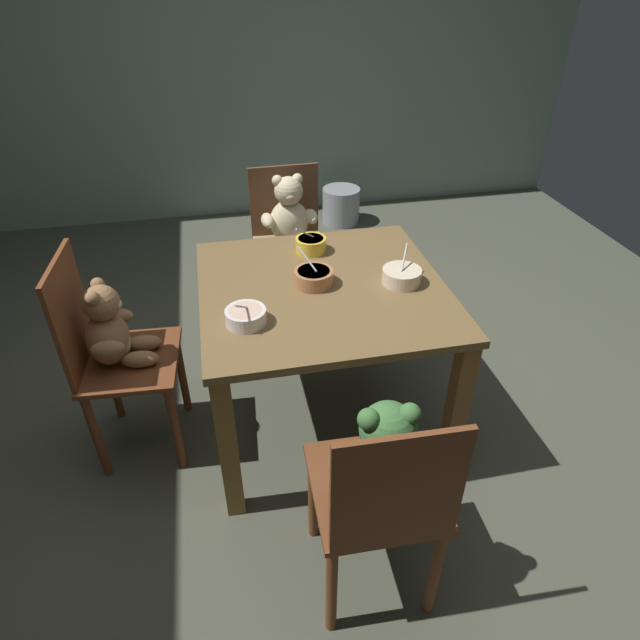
# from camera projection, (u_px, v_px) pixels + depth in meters

# --- Properties ---
(ground_plane) EXTENTS (5.20, 5.20, 0.04)m
(ground_plane) POSITION_uv_depth(u_px,v_px,m) (322.00, 418.00, 2.59)
(ground_plane) COLOR #4A4D3E
(wall_rear) EXTENTS (5.20, 0.08, 2.92)m
(wall_rear) POSITION_uv_depth(u_px,v_px,m) (248.00, 15.00, 3.81)
(wall_rear) COLOR gray
(wall_rear) RESTS_ON ground_plane
(dining_table) EXTENTS (0.99, 0.97, 0.72)m
(dining_table) POSITION_uv_depth(u_px,v_px,m) (322.00, 311.00, 2.24)
(dining_table) COLOR brown
(dining_table) RESTS_ON ground_plane
(teddy_chair_near_left) EXTENTS (0.40, 0.44, 0.93)m
(teddy_chair_near_left) POSITION_uv_depth(u_px,v_px,m) (112.00, 341.00, 2.13)
(teddy_chair_near_left) COLOR brown
(teddy_chair_near_left) RESTS_ON ground_plane
(teddy_chair_far_center) EXTENTS (0.43, 0.43, 0.89)m
(teddy_chair_far_center) POSITION_uv_depth(u_px,v_px,m) (290.00, 232.00, 2.93)
(teddy_chair_far_center) COLOR brown
(teddy_chair_far_center) RESTS_ON ground_plane
(teddy_chair_near_front) EXTENTS (0.41, 0.42, 0.89)m
(teddy_chair_near_front) POSITION_uv_depth(u_px,v_px,m) (381.00, 475.00, 1.57)
(teddy_chair_near_front) COLOR brown
(teddy_chair_near_front) RESTS_ON ground_plane
(porridge_bowl_yellow_far_center) EXTENTS (0.14, 0.14, 0.13)m
(porridge_bowl_yellow_far_center) POSITION_uv_depth(u_px,v_px,m) (311.00, 244.00, 2.40)
(porridge_bowl_yellow_far_center) COLOR yellow
(porridge_bowl_yellow_far_center) RESTS_ON dining_table
(porridge_bowl_white_near_left) EXTENTS (0.15, 0.15, 0.13)m
(porridge_bowl_white_near_left) POSITION_uv_depth(u_px,v_px,m) (246.00, 316.00, 1.93)
(porridge_bowl_white_near_left) COLOR white
(porridge_bowl_white_near_left) RESTS_ON dining_table
(porridge_bowl_terracotta_center) EXTENTS (0.16, 0.16, 0.14)m
(porridge_bowl_terracotta_center) POSITION_uv_depth(u_px,v_px,m) (314.00, 277.00, 2.16)
(porridge_bowl_terracotta_center) COLOR #B5744A
(porridge_bowl_terracotta_center) RESTS_ON dining_table
(porridge_bowl_cream_near_right) EXTENTS (0.16, 0.16, 0.14)m
(porridge_bowl_cream_near_right) POSITION_uv_depth(u_px,v_px,m) (402.00, 276.00, 2.17)
(porridge_bowl_cream_near_right) COLOR beige
(porridge_bowl_cream_near_right) RESTS_ON dining_table
(metal_pail) EXTENTS (0.30, 0.30, 0.28)m
(metal_pail) POSITION_uv_depth(u_px,v_px,m) (341.00, 206.00, 4.34)
(metal_pail) COLOR #93969B
(metal_pail) RESTS_ON ground_plane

